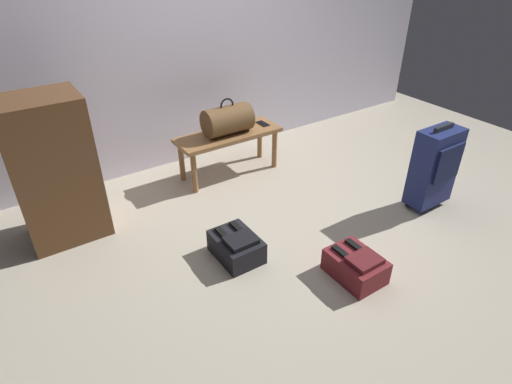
% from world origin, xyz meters
% --- Properties ---
extents(ground_plane, '(6.60, 6.60, 0.00)m').
position_xyz_m(ground_plane, '(0.00, 0.00, 0.00)').
color(ground_plane, '#B2A893').
extents(back_wall, '(6.00, 0.10, 2.80)m').
position_xyz_m(back_wall, '(0.00, 1.60, 1.40)').
color(back_wall, silver).
rests_on(back_wall, ground).
extents(bench, '(1.00, 0.36, 0.42)m').
position_xyz_m(bench, '(-0.01, 1.03, 0.36)').
color(bench, olive).
rests_on(bench, ground).
extents(duffel_bag_brown, '(0.44, 0.26, 0.34)m').
position_xyz_m(duffel_bag_brown, '(-0.02, 1.03, 0.56)').
color(duffel_bag_brown, brown).
rests_on(duffel_bag_brown, bench).
extents(cell_phone, '(0.07, 0.14, 0.01)m').
position_xyz_m(cell_phone, '(0.37, 1.03, 0.43)').
color(cell_phone, black).
rests_on(cell_phone, bench).
extents(suitcase_upright_navy, '(0.38, 0.23, 0.74)m').
position_xyz_m(suitcase_upright_navy, '(1.10, -0.40, 0.38)').
color(suitcase_upright_navy, navy).
rests_on(suitcase_upright_navy, ground).
extents(backpack_dark, '(0.28, 0.38, 0.21)m').
position_xyz_m(backpack_dark, '(-0.61, -0.07, 0.09)').
color(backpack_dark, black).
rests_on(backpack_dark, ground).
extents(backpack_maroon, '(0.28, 0.38, 0.21)m').
position_xyz_m(backpack_maroon, '(-0.05, -0.70, 0.09)').
color(backpack_maroon, maroon).
rests_on(backpack_maroon, ground).
extents(side_cabinet, '(0.56, 0.44, 1.10)m').
position_xyz_m(side_cabinet, '(-1.55, 0.91, 0.55)').
color(side_cabinet, brown).
rests_on(side_cabinet, ground).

